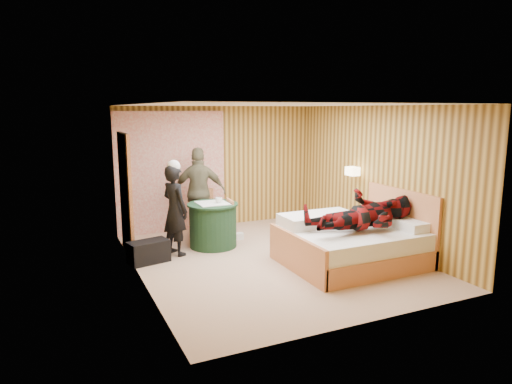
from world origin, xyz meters
name	(u,v)px	position (x,y,z in m)	size (l,w,h in m)	color
floor	(270,259)	(0.00, 0.00, 0.00)	(4.20, 5.00, 0.01)	tan
ceiling	(271,105)	(0.00, 0.00, 2.50)	(4.20, 5.00, 0.01)	white
wall_back	(218,167)	(0.00, 2.50, 1.25)	(4.20, 0.02, 2.50)	gold
wall_left	(137,194)	(-2.10, 0.00, 1.25)	(0.02, 5.00, 2.50)	gold
wall_right	(376,176)	(2.10, 0.00, 1.25)	(0.02, 5.00, 2.50)	gold
curtain	(171,172)	(-1.00, 2.43, 1.20)	(2.20, 0.08, 2.40)	beige
doorway	(125,193)	(-2.06, 1.40, 1.02)	(0.06, 0.90, 2.05)	black
wall_lamp	(353,171)	(1.92, 0.45, 1.30)	(0.26, 0.24, 0.16)	gold
bed	(353,243)	(1.12, -0.70, 0.33)	(2.10, 1.65, 1.14)	#E4905D
nightstand	(357,229)	(1.88, 0.20, 0.26)	(0.38, 0.52, 0.50)	#E4905D
round_table	(213,225)	(-0.61, 1.08, 0.40)	(0.90, 0.90, 0.80)	#1E4226
chair_far	(202,209)	(-0.58, 1.78, 0.54)	(0.55, 0.55, 0.93)	#E4905D
chair_near	(225,219)	(-0.41, 1.01, 0.49)	(0.41, 0.41, 0.85)	#E4905D
duffel_bag	(149,252)	(-1.85, 0.67, 0.18)	(0.63, 0.34, 0.36)	black
sneaker_left	(236,236)	(-0.08, 1.30, 0.06)	(0.28, 0.11, 0.12)	white
sneaker_right	(222,243)	(-0.49, 0.97, 0.07)	(0.30, 0.12, 0.13)	white
woman_standing	(175,210)	(-1.34, 0.91, 0.77)	(0.56, 0.37, 1.53)	black
man_at_table	(199,192)	(-0.61, 1.83, 0.86)	(1.01, 0.42, 1.72)	brown
man_on_bed	(365,204)	(1.15, -0.93, 1.00)	(1.77, 0.67, 0.86)	#65090A
book_lower	(359,216)	(1.88, 0.15, 0.51)	(0.17, 0.22, 0.02)	white
book_upper	(359,215)	(1.88, 0.15, 0.53)	(0.16, 0.22, 0.02)	white
cup_nightstand	(353,212)	(1.88, 0.33, 0.55)	(0.10, 0.10, 0.09)	white
cup_table	(219,200)	(-0.51, 1.03, 0.85)	(0.12, 0.12, 0.10)	white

